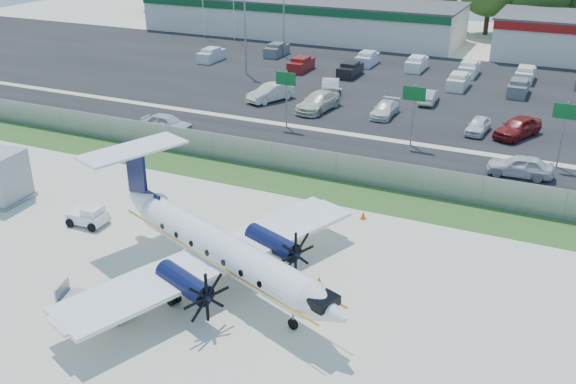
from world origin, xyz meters
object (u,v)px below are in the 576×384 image
at_px(aircraft, 218,248).
at_px(service_container, 0,178).
at_px(baggage_cart_near, 112,307).
at_px(baggage_cart_far, 83,297).
at_px(pushback_tug, 89,216).

relative_size(aircraft, service_container, 5.24).
xyz_separation_m(baggage_cart_near, service_container, (-14.83, 7.38, 1.08)).
distance_m(baggage_cart_near, baggage_cart_far, 1.78).
bearing_deg(pushback_tug, baggage_cart_far, -51.28).
relative_size(aircraft, baggage_cart_far, 7.17).
height_order(baggage_cart_near, baggage_cart_far, baggage_cart_far).
bearing_deg(aircraft, baggage_cart_near, -124.42).
bearing_deg(service_container, baggage_cart_far, -29.34).
bearing_deg(service_container, pushback_tug, -3.16).
xyz_separation_m(pushback_tug, service_container, (-7.51, 0.41, 0.97)).
bearing_deg(baggage_cart_near, service_container, 153.54).
height_order(pushback_tug, baggage_cart_near, pushback_tug).
xyz_separation_m(aircraft, baggage_cart_near, (-3.17, -4.62, -1.60)).
height_order(aircraft, service_container, aircraft).
bearing_deg(baggage_cart_far, service_container, 150.66).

